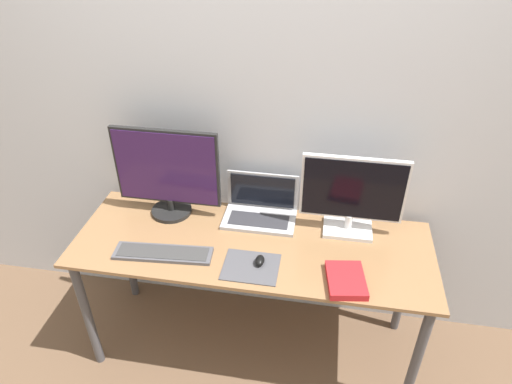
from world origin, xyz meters
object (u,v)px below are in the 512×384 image
Objects in this scene: laptop at (261,207)px; book at (346,280)px; monitor_right at (352,195)px; keyboard at (163,253)px; monitor_left at (167,173)px; mouse at (260,260)px.

laptop is 0.60m from book.
keyboard is (-0.83, -0.32, -0.20)m from monitor_right.
keyboard is 1.98× the size of book.
keyboard is (0.07, -0.32, -0.23)m from monitor_left.
monitor_left is 0.99m from book.
monitor_right is 0.53m from mouse.
mouse is 0.38m from book.
monitor_right is 0.92m from keyboard.
book reaches higher than keyboard.
monitor_right is 0.41m from book.
monitor_left is 0.50m from laptop.
laptop is at bearing 42.81° from keyboard.
monitor_right is 7.17× the size of mouse.
monitor_right is at bearing 89.20° from book.
keyboard is at bearing -158.73° from monitor_right.
monitor_left is at bearing 148.69° from mouse.
monitor_right reaches higher than mouse.
mouse reaches higher than keyboard.
laptop reaches higher than keyboard.
monitor_left is at bearing 101.47° from keyboard.
keyboard is at bearing 177.21° from book.
monitor_left reaches higher than monitor_right.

